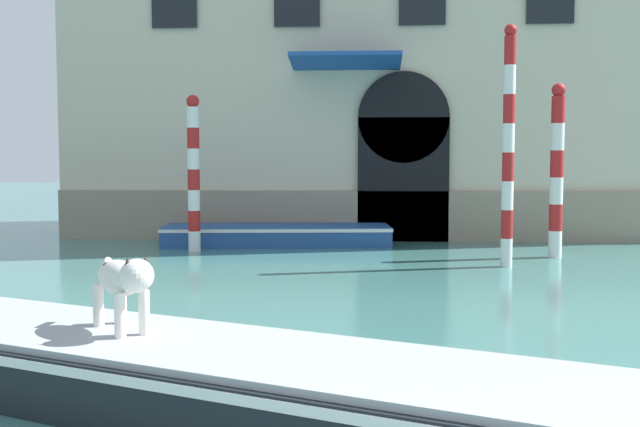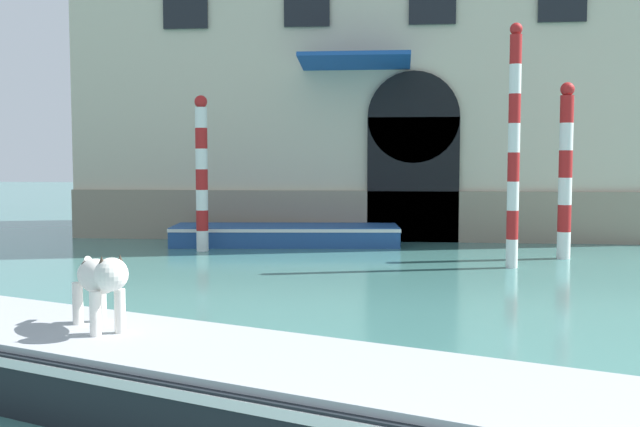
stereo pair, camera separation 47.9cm
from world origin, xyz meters
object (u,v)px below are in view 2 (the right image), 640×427
(mooring_pole_1, at_px, (514,146))
(dog_on_deck, at_px, (100,279))
(mooring_pole_2, at_px, (565,170))
(boat_foreground, at_px, (195,377))
(mooring_pole_0, at_px, (202,173))
(boat_moored_near_palazzo, at_px, (286,234))

(mooring_pole_1, bearing_deg, dog_on_deck, -120.51)
(dog_on_deck, xyz_separation_m, mooring_pole_2, (6.20, 9.77, 0.82))
(dog_on_deck, distance_m, mooring_pole_2, 11.60)
(dog_on_deck, xyz_separation_m, mooring_pole_1, (4.90, 8.32, 1.31))
(dog_on_deck, bearing_deg, mooring_pole_2, 108.68)
(boat_foreground, height_order, mooring_pole_2, mooring_pole_2)
(mooring_pole_0, relative_size, mooring_pole_2, 0.96)
(mooring_pole_2, bearing_deg, dog_on_deck, -122.38)
(boat_foreground, bearing_deg, mooring_pole_0, 126.45)
(boat_moored_near_palazzo, bearing_deg, mooring_pole_1, -39.16)
(boat_foreground, xyz_separation_m, mooring_pole_2, (5.21, 10.20, 1.57))
(mooring_pole_0, bearing_deg, dog_on_deck, -80.17)
(mooring_pole_0, distance_m, mooring_pole_2, 7.99)
(mooring_pole_0, bearing_deg, boat_foreground, -75.49)
(mooring_pole_0, height_order, mooring_pole_2, mooring_pole_2)
(mooring_pole_1, bearing_deg, mooring_pole_0, 163.75)
(boat_foreground, bearing_deg, mooring_pole_1, 87.83)
(boat_moored_near_palazzo, relative_size, mooring_pole_0, 1.59)
(dog_on_deck, bearing_deg, boat_foreground, 27.69)
(boat_moored_near_palazzo, height_order, mooring_pole_1, mooring_pole_1)
(boat_moored_near_palazzo, relative_size, mooring_pole_1, 1.20)
(boat_moored_near_palazzo, height_order, mooring_pole_2, mooring_pole_2)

